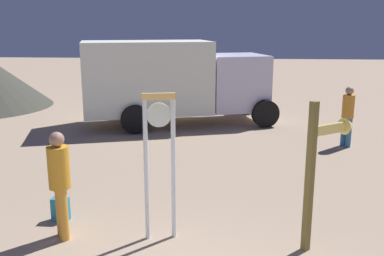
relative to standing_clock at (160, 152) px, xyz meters
The scene contains 6 objects.
standing_clock is the anchor object (origin of this frame).
arrow_sign 2.46m from the standing_clock, ahead, with size 0.85×0.67×2.26m.
person_near_clock 1.61m from the standing_clock, behind, with size 0.33×0.33×1.73m.
backpack 2.24m from the standing_clock, 165.10° to the left, with size 0.29×0.20×0.40m.
person_distant 7.14m from the standing_clock, 52.76° to the left, with size 0.32×0.32×1.67m.
box_truck_near 8.16m from the standing_clock, 95.98° to the left, with size 6.66×4.02×2.78m.
Camera 1 is at (0.51, -3.74, 3.30)m, focal length 40.83 mm.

